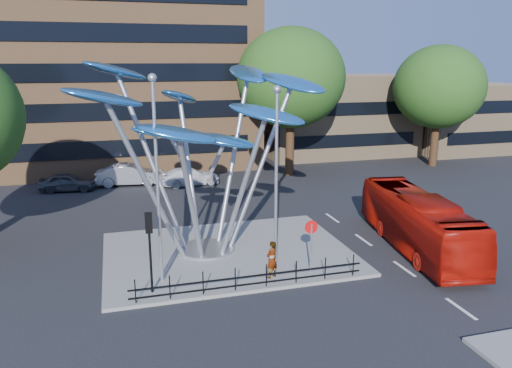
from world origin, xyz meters
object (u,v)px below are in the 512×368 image
object	(u,v)px
parked_car_mid	(129,175)
traffic_light_island	(149,236)
leaf_sculpture	(201,116)
red_bus	(417,222)
tree_far	(439,87)
street_lamp_right	(276,165)
no_entry_sign_island	(311,238)
street_lamp_left	(156,163)
pedestrian	(272,260)
parked_car_left	(67,182)
parked_car_right	(190,176)
tree_right	(291,78)

from	to	relation	value
parked_car_mid	traffic_light_island	bearing A→B (deg)	-173.13
leaf_sculpture	red_bus	xyz separation A→B (m)	(10.57, -2.51, -5.44)
tree_far	street_lamp_right	bearing A→B (deg)	-138.53
traffic_light_island	no_entry_sign_island	world-z (taller)	traffic_light_island
street_lamp_left	no_entry_sign_island	world-z (taller)	street_lamp_left
pedestrian	parked_car_mid	world-z (taller)	pedestrian
parked_car_left	street_lamp_right	bearing A→B (deg)	-144.33
tree_far	leaf_sculpture	xyz separation A→B (m)	(-24.07, -15.32, -0.23)
pedestrian	parked_car_mid	size ratio (longest dim) A/B	0.34
street_lamp_right	parked_car_mid	size ratio (longest dim) A/B	1.66
no_entry_sign_island	parked_car_mid	world-z (taller)	no_entry_sign_island
no_entry_sign_island	parked_car_right	bearing A→B (deg)	98.24
tree_right	traffic_light_island	bearing A→B (deg)	-123.69
street_lamp_right	traffic_light_island	bearing A→B (deg)	-174.81
street_lamp_left	street_lamp_right	size ratio (longest dim) A/B	1.06
street_lamp_left	tree_right	bearing A→B (deg)	55.95
parked_car_left	parked_car_mid	xyz separation A→B (m)	(4.50, 0.60, 0.14)
tree_right	leaf_sculpture	bearing A→B (deg)	-123.31
street_lamp_left	parked_car_mid	bearing A→B (deg)	92.02
no_entry_sign_island	pedestrian	world-z (taller)	no_entry_sign_island
pedestrian	street_lamp_left	bearing A→B (deg)	-40.78
leaf_sculpture	parked_car_left	xyz separation A→B (m)	(-7.58, 14.76, -6.19)
street_lamp_left	parked_car_mid	xyz separation A→B (m)	(-0.65, 18.53, -4.53)
tree_right	street_lamp_left	bearing A→B (deg)	-124.05
street_lamp_right	red_bus	distance (m)	8.88
tree_right	parked_car_right	bearing A→B (deg)	-172.25
red_bus	parked_car_left	size ratio (longest dim) A/B	2.57
parked_car_right	street_lamp_right	bearing A→B (deg)	174.94
no_entry_sign_island	parked_car_right	xyz separation A→B (m)	(-2.65, 18.31, -1.14)
leaf_sculpture	parked_car_mid	world-z (taller)	leaf_sculpture
street_lamp_right	parked_car_right	size ratio (longest dim) A/B	1.78
leaf_sculpture	parked_car_left	size ratio (longest dim) A/B	3.19
street_lamp_left	parked_car_right	distance (m)	18.35
tree_far	street_lamp_left	size ratio (longest dim) A/B	1.23
parked_car_left	traffic_light_island	bearing A→B (deg)	-159.36
parked_car_mid	parked_car_right	world-z (taller)	parked_car_mid
pedestrian	parked_car_right	size ratio (longest dim) A/B	0.36
tree_far	traffic_light_island	distance (m)	33.61
tree_right	pedestrian	distance (m)	22.16
red_bus	tree_right	bearing A→B (deg)	100.72
tree_right	parked_car_left	bearing A→B (deg)	-178.17
parked_car_left	leaf_sculpture	bearing A→B (deg)	-145.97
red_bus	pedestrian	size ratio (longest dim) A/B	6.12
leaf_sculpture	red_bus	size ratio (longest dim) A/B	1.24
tree_far	parked_car_left	distance (m)	32.30
street_lamp_left	traffic_light_island	xyz separation A→B (m)	(-0.50, -1.00, -2.74)
traffic_light_island	pedestrian	bearing A→B (deg)	0.00
tree_right	tree_far	size ratio (longest dim) A/B	1.12
tree_far	parked_car_left	world-z (taller)	tree_far
traffic_light_island	parked_car_mid	world-z (taller)	traffic_light_island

